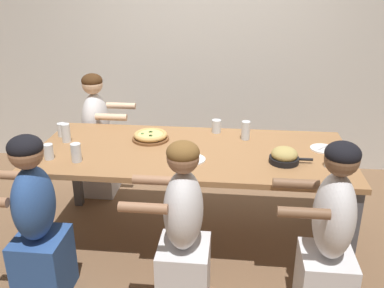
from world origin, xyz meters
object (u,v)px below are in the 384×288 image
drinking_glass_e (66,134)px  drinking_glass_f (76,154)px  drinking_glass_g (216,126)px  diner_far_left (98,140)px  skillet_bowl (284,156)px  diner_near_right (329,241)px  empty_plate_b (323,149)px  cocktail_glass_blue (330,160)px  drinking_glass_b (343,151)px  drinking_glass_a (246,132)px  drinking_glass_d (62,130)px  drinking_glass_c (49,152)px  pizza_board_main (151,136)px  diner_near_center (183,235)px  diner_near_left (37,225)px

drinking_glass_e → drinking_glass_f: size_ratio=1.10×
drinking_glass_g → diner_far_left: (-1.14, 0.32, -0.30)m
diner_far_left → drinking_glass_e: bearing=-1.8°
skillet_bowl → diner_near_right: bearing=-67.7°
drinking_glass_f → empty_plate_b: bearing=12.8°
drinking_glass_e → drinking_glass_g: size_ratio=1.37×
cocktail_glass_blue → drinking_glass_b: bearing=53.2°
empty_plate_b → drinking_glass_a: size_ratio=1.26×
drinking_glass_d → drinking_glass_c: bearing=-79.8°
skillet_bowl → drinking_glass_g: size_ratio=2.81×
pizza_board_main → drinking_glass_f: bearing=-133.5°
drinking_glass_f → drinking_glass_g: size_ratio=1.24×
diner_near_center → drinking_glass_g: bearing=-7.2°
drinking_glass_e → diner_near_left: (0.08, -0.79, -0.32)m
drinking_glass_c → drinking_glass_e: bearing=89.8°
empty_plate_b → diner_near_center: diner_near_center is taller
drinking_glass_c → diner_near_left: (0.08, -0.46, -0.31)m
drinking_glass_g → diner_near_right: (0.74, -1.13, -0.30)m
cocktail_glass_blue → drinking_glass_b: cocktail_glass_blue is taller
drinking_glass_c → diner_near_left: diner_near_left is taller
drinking_glass_e → diner_far_left: (0.02, 0.66, -0.31)m
drinking_glass_e → empty_plate_b: bearing=1.4°
diner_near_center → diner_near_right: diner_near_right is taller
drinking_glass_f → drinking_glass_e: bearing=120.9°
cocktail_glass_blue → diner_near_left: diner_near_left is taller
cocktail_glass_blue → diner_near_left: 1.99m
drinking_glass_b → diner_near_center: bearing=-146.9°
drinking_glass_e → diner_far_left: diner_far_left is taller
drinking_glass_g → diner_far_left: diner_far_left is taller
drinking_glass_c → drinking_glass_e: size_ratio=0.75×
empty_plate_b → drinking_glass_g: (-0.82, 0.28, 0.05)m
empty_plate_b → cocktail_glass_blue: (-0.01, -0.31, 0.04)m
pizza_board_main → drinking_glass_g: 0.56m
drinking_glass_d → diner_near_right: bearing=-24.6°
drinking_glass_a → cocktail_glass_blue: bearing=-39.0°
drinking_glass_f → diner_near_center: size_ratio=0.12×
skillet_bowl → drinking_glass_e: size_ratio=2.06×
diner_near_left → drinking_glass_g: bearing=-43.9°
empty_plate_b → drinking_glass_c: drinking_glass_c is taller
diner_near_left → diner_far_left: bearing=2.3°
diner_near_center → empty_plate_b: bearing=-48.7°
drinking_glass_e → diner_far_left: 0.73m
drinking_glass_c → drinking_glass_f: (0.21, -0.02, 0.01)m
cocktail_glass_blue → drinking_glass_f: bearing=-177.0°
diner_near_left → empty_plate_b: bearing=-66.1°
cocktail_glass_blue → drinking_glass_c: 1.97m
empty_plate_b → drinking_glass_e: (-1.98, -0.05, 0.06)m
empty_plate_b → drinking_glass_d: size_ratio=1.72×
pizza_board_main → diner_far_left: diner_far_left is taller
drinking_glass_c → drinking_glass_d: drinking_glass_c is taller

